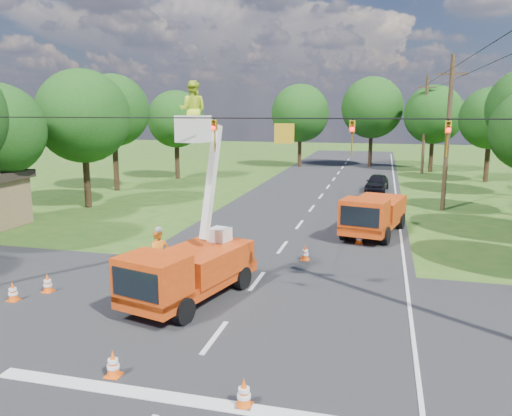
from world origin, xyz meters
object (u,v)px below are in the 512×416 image
(traffic_cone_7, at_px, (358,216))
(tree_left_e, at_px, (113,111))
(ground_worker, at_px, (160,256))
(tree_right_e, at_px, (491,118))
(traffic_cone_5, at_px, (13,292))
(traffic_cone_3, at_px, (359,237))
(pole_right_far, at_px, (425,124))
(tree_left_f, at_px, (176,119))
(distant_car, at_px, (377,183))
(tree_far_b, at_px, (372,108))
(second_truck, at_px, (373,214))
(tree_far_c, at_px, (434,115))
(pole_right_mid, at_px, (448,133))
(traffic_cone_0, at_px, (113,364))
(traffic_cone_1, at_px, (244,393))
(bucket_truck, at_px, (189,256))
(traffic_cone_4, at_px, (48,283))
(traffic_cone_2, at_px, (305,253))
(tree_far_a, at_px, (300,113))
(tree_left_d, at_px, (83,116))

(traffic_cone_7, relative_size, tree_left_e, 0.08)
(ground_worker, distance_m, tree_right_e, 37.48)
(traffic_cone_5, bearing_deg, traffic_cone_3, 43.33)
(pole_right_far, distance_m, tree_left_f, 25.36)
(distant_car, distance_m, tree_far_b, 19.05)
(second_truck, bearing_deg, tree_far_c, 92.52)
(tree_left_e, distance_m, tree_far_b, 30.35)
(pole_right_mid, bearing_deg, traffic_cone_0, -112.58)
(traffic_cone_1, distance_m, tree_left_e, 33.40)
(bucket_truck, bearing_deg, traffic_cone_5, -150.51)
(ground_worker, bearing_deg, traffic_cone_7, 19.42)
(bucket_truck, relative_size, traffic_cone_0, 10.54)
(tree_left_f, bearing_deg, pole_right_mid, -23.23)
(ground_worker, distance_m, pole_right_mid, 21.96)
(traffic_cone_4, bearing_deg, traffic_cone_2, 36.50)
(tree_left_f, bearing_deg, traffic_cone_7, -40.41)
(distant_car, bearing_deg, tree_far_a, 125.66)
(traffic_cone_0, distance_m, pole_right_far, 46.05)
(traffic_cone_0, xyz_separation_m, traffic_cone_7, (4.98, 19.28, 0.00))
(ground_worker, distance_m, tree_far_b, 43.72)
(traffic_cone_4, relative_size, tree_left_f, 0.08)
(traffic_cone_5, relative_size, pole_right_far, 0.07)
(traffic_cone_2, distance_m, traffic_cone_4, 10.53)
(traffic_cone_4, relative_size, tree_left_d, 0.08)
(second_truck, xyz_separation_m, ground_worker, (-7.80, -9.47, -0.14))
(ground_worker, relative_size, tree_left_d, 0.22)
(ground_worker, height_order, traffic_cone_7, ground_worker)
(tree_left_d, height_order, tree_far_b, tree_far_b)
(bucket_truck, distance_m, pole_right_mid, 22.27)
(tree_left_d, distance_m, tree_left_e, 7.24)
(ground_worker, distance_m, traffic_cone_4, 4.11)
(tree_far_a, distance_m, tree_far_b, 8.27)
(traffic_cone_3, bearing_deg, tree_far_a, 104.35)
(traffic_cone_1, bearing_deg, traffic_cone_7, 85.70)
(tree_far_c, bearing_deg, traffic_cone_2, -102.85)
(tree_left_d, relative_size, tree_far_b, 0.90)
(ground_worker, relative_size, pole_right_far, 0.20)
(tree_left_f, bearing_deg, bucket_truck, -66.15)
(traffic_cone_0, height_order, tree_far_b, tree_far_b)
(bucket_truck, height_order, tree_far_b, tree_far_b)
(traffic_cone_5, xyz_separation_m, tree_left_d, (-7.28, 15.99, 5.77))
(traffic_cone_1, height_order, pole_right_far, pole_right_far)
(ground_worker, bearing_deg, pole_right_far, 30.55)
(pole_right_far, xyz_separation_m, tree_left_d, (-23.50, -25.00, 1.02))
(traffic_cone_5, relative_size, tree_right_e, 0.08)
(traffic_cone_5, xyz_separation_m, tree_far_a, (2.72, 43.99, 5.83))
(traffic_cone_1, distance_m, traffic_cone_4, 10.24)
(second_truck, bearing_deg, traffic_cone_3, -94.05)
(distant_car, distance_m, traffic_cone_7, 12.38)
(bucket_truck, xyz_separation_m, second_truck, (5.92, 11.10, -0.49))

